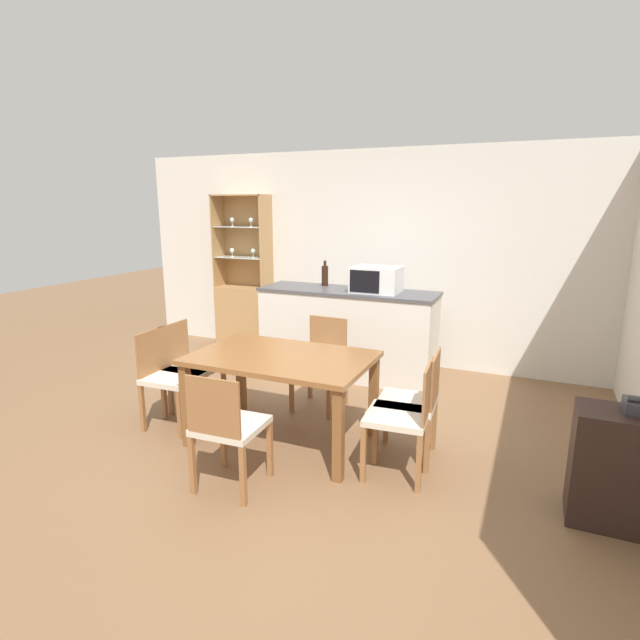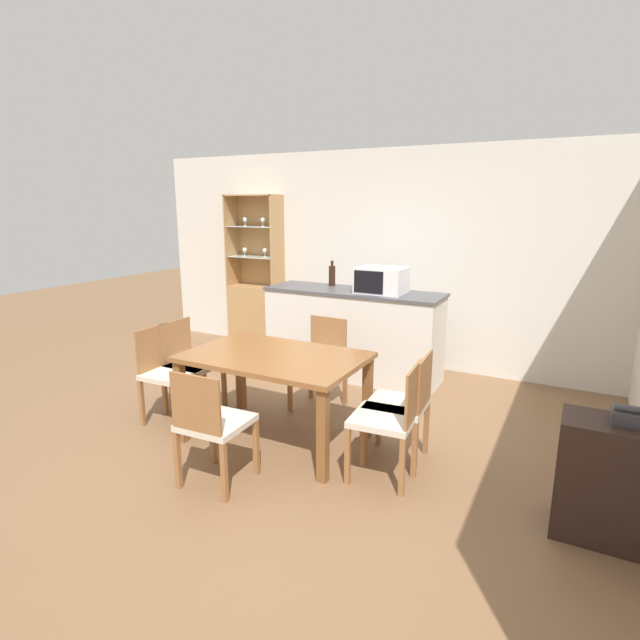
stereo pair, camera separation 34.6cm
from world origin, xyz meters
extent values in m
plane|color=brown|center=(0.00, 0.00, 0.00)|extent=(18.00, 18.00, 0.00)
cube|color=silver|center=(0.00, 2.63, 1.27)|extent=(6.80, 0.06, 2.55)
cube|color=silver|center=(-0.21, 1.91, 0.48)|extent=(1.96, 0.58, 0.96)
cube|color=#4C4C51|center=(-0.21, 1.91, 0.97)|extent=(1.99, 0.61, 0.03)
cube|color=tan|center=(-1.90, 2.44, 0.41)|extent=(0.75, 0.32, 0.83)
cube|color=tan|center=(-1.90, 2.59, 1.43)|extent=(0.75, 0.02, 1.21)
cube|color=tan|center=(-2.27, 2.44, 1.43)|extent=(0.02, 0.32, 1.21)
cube|color=tan|center=(-1.53, 2.44, 1.43)|extent=(0.02, 0.32, 1.21)
cube|color=tan|center=(-1.90, 2.44, 2.03)|extent=(0.75, 0.32, 0.02)
cube|color=silver|center=(-1.90, 2.44, 1.22)|extent=(0.70, 0.28, 0.01)
cube|color=silver|center=(-1.90, 2.44, 1.62)|extent=(0.70, 0.28, 0.01)
cylinder|color=silver|center=(-2.05, 2.42, 1.23)|extent=(0.04, 0.04, 0.01)
cylinder|color=silver|center=(-2.05, 2.42, 1.26)|extent=(0.01, 0.01, 0.06)
sphere|color=silver|center=(-2.05, 2.42, 1.31)|extent=(0.06, 0.06, 0.06)
cylinder|color=silver|center=(-2.05, 2.45, 1.63)|extent=(0.04, 0.04, 0.01)
cylinder|color=silver|center=(-2.05, 2.45, 1.66)|extent=(0.01, 0.01, 0.06)
sphere|color=silver|center=(-2.05, 2.45, 1.71)|extent=(0.06, 0.06, 0.06)
cylinder|color=silver|center=(-1.75, 2.46, 1.23)|extent=(0.04, 0.04, 0.01)
cylinder|color=silver|center=(-1.75, 2.46, 1.26)|extent=(0.01, 0.01, 0.06)
sphere|color=silver|center=(-1.75, 2.46, 1.31)|extent=(0.06, 0.06, 0.06)
cylinder|color=silver|center=(-1.75, 2.43, 1.63)|extent=(0.04, 0.04, 0.01)
cylinder|color=silver|center=(-1.75, 2.43, 1.66)|extent=(0.01, 0.01, 0.06)
sphere|color=silver|center=(-1.75, 2.43, 1.71)|extent=(0.06, 0.06, 0.06)
cube|color=brown|center=(-0.11, 0.16, 0.71)|extent=(1.42, 0.92, 0.04)
cube|color=brown|center=(-0.76, -0.24, 0.35)|extent=(0.07, 0.07, 0.69)
cube|color=brown|center=(0.54, -0.24, 0.35)|extent=(0.07, 0.07, 0.69)
cube|color=brown|center=(-0.76, 0.56, 0.35)|extent=(0.07, 0.07, 0.69)
cube|color=brown|center=(0.54, 0.56, 0.35)|extent=(0.07, 0.07, 0.69)
cube|color=beige|center=(-1.11, 0.30, 0.45)|extent=(0.43, 0.43, 0.05)
cube|color=#936038|center=(-1.31, 0.30, 0.66)|extent=(0.02, 0.39, 0.39)
cube|color=#936038|center=(-0.91, 0.49, 0.21)|extent=(0.04, 0.04, 0.42)
cube|color=#936038|center=(-0.91, 0.10, 0.21)|extent=(0.04, 0.04, 0.42)
cube|color=#936038|center=(-1.30, 0.49, 0.21)|extent=(0.04, 0.04, 0.42)
cube|color=#936038|center=(-1.30, 0.10, 0.21)|extent=(0.04, 0.04, 0.42)
cube|color=beige|center=(0.88, 0.02, 0.45)|extent=(0.46, 0.46, 0.05)
cube|color=#936038|center=(1.09, 0.04, 0.66)|extent=(0.05, 0.39, 0.39)
cube|color=#936038|center=(0.71, -0.19, 0.21)|extent=(0.04, 0.04, 0.42)
cube|color=#936038|center=(0.68, 0.20, 0.21)|extent=(0.04, 0.04, 0.42)
cube|color=#936038|center=(1.09, -0.16, 0.21)|extent=(0.04, 0.04, 0.42)
cube|color=#936038|center=(1.06, 0.23, 0.21)|extent=(0.04, 0.04, 0.42)
cube|color=beige|center=(0.88, 0.30, 0.45)|extent=(0.45, 0.45, 0.05)
cube|color=#936038|center=(1.09, 0.31, 0.66)|extent=(0.04, 0.39, 0.39)
cube|color=#936038|center=(0.70, 0.09, 0.21)|extent=(0.04, 0.04, 0.42)
cube|color=#936038|center=(0.68, 0.48, 0.21)|extent=(0.04, 0.04, 0.42)
cube|color=#936038|center=(1.09, 0.12, 0.21)|extent=(0.04, 0.04, 0.42)
cube|color=#936038|center=(1.06, 0.50, 0.21)|extent=(0.04, 0.04, 0.42)
cube|color=beige|center=(-0.11, -0.58, 0.45)|extent=(0.45, 0.45, 0.05)
cube|color=#936038|center=(-0.10, -0.79, 0.66)|extent=(0.39, 0.04, 0.39)
cube|color=#936038|center=(-0.31, -0.40, 0.21)|extent=(0.04, 0.04, 0.42)
cube|color=#936038|center=(0.07, -0.38, 0.21)|extent=(0.04, 0.04, 0.42)
cube|color=#936038|center=(-0.29, -0.78, 0.21)|extent=(0.04, 0.04, 0.42)
cube|color=#936038|center=(0.09, -0.77, 0.21)|extent=(0.04, 0.04, 0.42)
cube|color=beige|center=(-0.11, 0.90, 0.45)|extent=(0.44, 0.44, 0.05)
cube|color=#936038|center=(-0.10, 1.10, 0.66)|extent=(0.39, 0.03, 0.39)
cube|color=#936038|center=(0.08, 0.70, 0.21)|extent=(0.04, 0.04, 0.42)
cube|color=#936038|center=(-0.31, 0.71, 0.21)|extent=(0.04, 0.04, 0.42)
cube|color=#936038|center=(0.09, 1.09, 0.21)|extent=(0.04, 0.04, 0.42)
cube|color=#936038|center=(-0.30, 1.10, 0.21)|extent=(0.04, 0.04, 0.42)
cube|color=beige|center=(-1.11, 0.02, 0.45)|extent=(0.45, 0.45, 0.05)
cube|color=#936038|center=(-1.31, 0.01, 0.66)|extent=(0.04, 0.39, 0.39)
cube|color=#936038|center=(-0.92, 0.22, 0.21)|extent=(0.04, 0.04, 0.42)
cube|color=#936038|center=(-0.90, -0.16, 0.21)|extent=(0.04, 0.04, 0.42)
cube|color=#936038|center=(-1.31, 0.20, 0.21)|extent=(0.04, 0.04, 0.42)
cube|color=#936038|center=(-1.29, -0.18, 0.21)|extent=(0.04, 0.04, 0.42)
cube|color=silver|center=(0.12, 1.90, 1.12)|extent=(0.51, 0.40, 0.27)
cube|color=black|center=(0.05, 1.70, 1.12)|extent=(0.32, 0.01, 0.23)
cylinder|color=black|center=(-0.56, 2.07, 1.10)|extent=(0.08, 0.08, 0.23)
cylinder|color=black|center=(-0.56, 2.07, 1.25)|extent=(0.03, 0.03, 0.06)
cube|color=black|center=(2.27, 0.00, 0.36)|extent=(0.55, 0.35, 0.72)
cube|color=#32211C|center=(2.27, 0.00, 0.40)|extent=(0.51, 0.31, 0.02)
cube|color=#38383D|center=(2.34, 0.03, 0.76)|extent=(0.19, 0.17, 0.07)
cylinder|color=#38383D|center=(2.34, -0.01, 0.82)|extent=(0.17, 0.03, 0.03)
camera|label=1|loc=(1.71, -3.21, 1.92)|focal=28.00mm
camera|label=2|loc=(2.02, -3.06, 1.92)|focal=28.00mm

